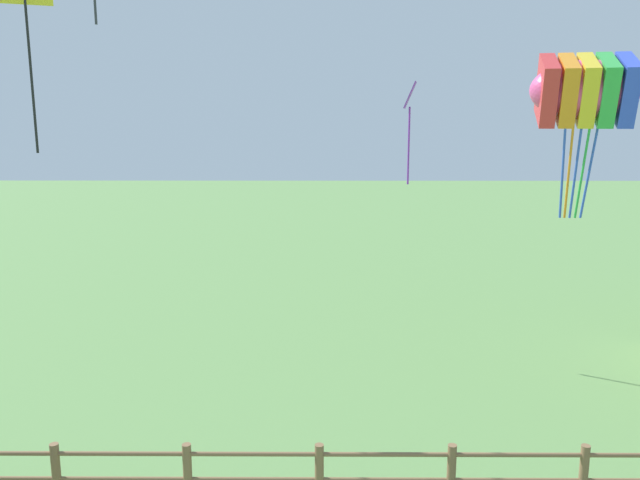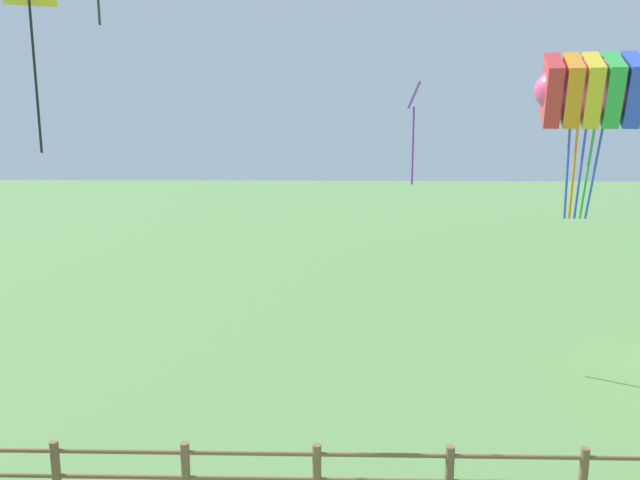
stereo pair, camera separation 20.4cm
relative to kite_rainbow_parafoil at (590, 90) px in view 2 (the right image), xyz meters
The scene contains 3 objects.
wooden_fence 10.24m from the kite_rainbow_parafoil, 136.50° to the right, with size 20.69×0.14×1.07m.
kite_rainbow_parafoil is the anchor object (origin of this frame).
kite_purple_streamer 4.19m from the kite_rainbow_parafoil, 153.27° to the left, with size 0.40×0.57×2.63m.
Camera 2 is at (0.26, -3.70, 5.98)m, focal length 35.00 mm.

